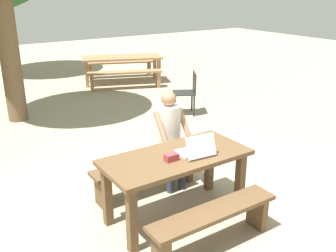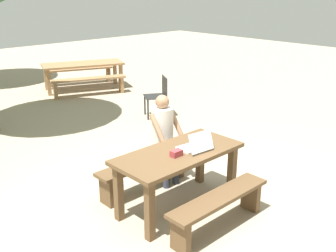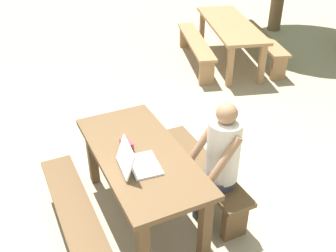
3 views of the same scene
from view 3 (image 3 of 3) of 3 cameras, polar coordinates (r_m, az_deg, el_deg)
The scene contains 10 objects.
ground_plane at distance 4.05m, azimuth -3.64°, elevation -12.70°, with size 30.00×30.00×0.00m, color tan.
picnic_table_front at distance 3.63m, azimuth -3.98°, elevation -5.54°, with size 1.63×0.76×0.77m.
bench_near at distance 3.72m, azimuth -13.51°, elevation -12.08°, with size 1.44×0.30×0.43m.
bench_far at distance 4.06m, azimuth 4.94°, elevation -6.69°, with size 1.44×0.30×0.43m.
laptop at distance 3.34m, azimuth -4.56°, elevation -5.24°, with size 0.38×0.36×0.25m.
small_pouch at distance 3.60m, azimuth -6.05°, elevation -2.71°, with size 0.14×0.09×0.08m.
person_seated at distance 3.56m, azimuth 7.53°, elevation -4.54°, with size 0.42×0.41×1.29m.
picnic_table_mid at distance 7.21m, azimuth 9.01°, elevation 13.83°, with size 2.28×1.32×0.73m.
bench_mid_south at distance 7.15m, azimuth 4.02°, elevation 11.63°, with size 1.95×0.85×0.46m.
bench_mid_north at distance 7.51m, azimuth 13.40°, elevation 11.86°, with size 1.95×0.85×0.46m.
Camera 3 is at (2.69, -1.01, 2.86)m, focal length 41.89 mm.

